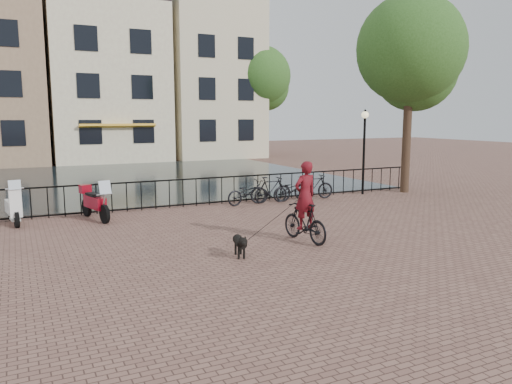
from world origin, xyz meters
name	(u,v)px	position (x,y,z in m)	size (l,w,h in m)	color
ground	(315,264)	(0.00, 0.00, 0.00)	(100.00, 100.00, 0.00)	brown
canal_water	(139,178)	(0.00, 17.30, 0.00)	(20.00, 20.00, 0.00)	black
railing	(196,192)	(0.00, 8.00, 0.50)	(20.00, 0.05, 1.02)	black
canal_house_mid	(104,80)	(0.50, 30.00, 5.90)	(8.00, 9.50, 11.80)	beige
canal_house_right	(205,74)	(8.50, 30.00, 6.65)	(7.00, 9.00, 13.30)	beige
tree_near_right	(411,49)	(9.20, 7.30, 5.97)	(4.48, 4.48, 8.24)	black
tree_far_right	(260,76)	(12.00, 27.00, 6.35)	(4.76, 4.76, 8.76)	black
lamp_post	(364,137)	(7.20, 7.60, 2.38)	(0.30, 0.30, 3.45)	black
cyclist	(305,206)	(0.82, 1.79, 0.93)	(0.83, 1.85, 2.46)	black
dog	(240,245)	(-1.27, 1.24, 0.28)	(0.44, 0.87, 0.56)	black
motorcycle	(95,199)	(-3.68, 7.05, 0.68)	(0.90, 1.95, 1.35)	maroon
scooter	(13,201)	(-6.01, 7.47, 0.72)	(0.64, 1.60, 1.45)	white
parked_bike_0	(248,193)	(1.80, 7.40, 0.45)	(0.60, 1.72, 0.90)	black
parked_bike_1	(271,190)	(2.75, 7.40, 0.50)	(0.47, 1.66, 1.00)	black
parked_bike_2	(293,189)	(3.70, 7.40, 0.45)	(0.60, 1.72, 0.90)	black
parked_bike_3	(314,187)	(4.65, 7.40, 0.50)	(0.47, 1.66, 1.00)	black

